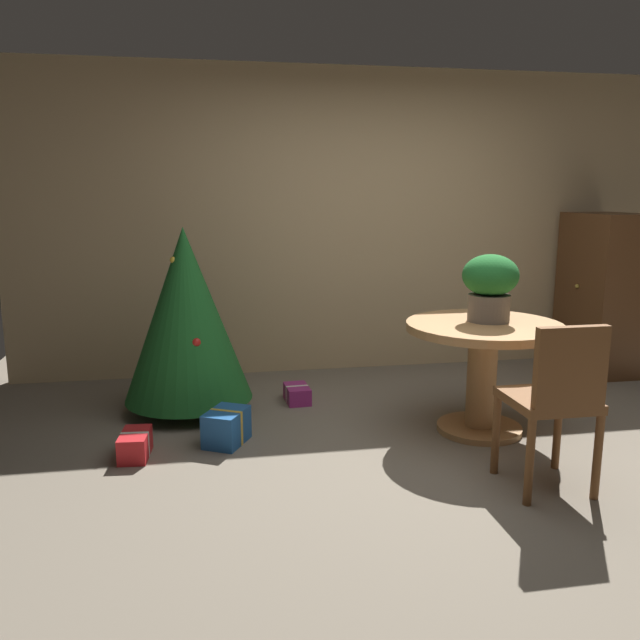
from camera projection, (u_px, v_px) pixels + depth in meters
name	position (u px, v px, depth m)	size (l,w,h in m)	color
ground_plane	(447.00, 464.00, 3.80)	(6.60, 6.60, 0.00)	#756B5B
back_wall_panel	(361.00, 223.00, 5.66)	(6.00, 0.10, 2.60)	tan
round_dining_table	(483.00, 355.00, 4.21)	(1.01, 1.01, 0.74)	#B27F4C
flower_vase	(490.00, 284.00, 4.18)	(0.36, 0.36, 0.44)	#665B51
wooden_chair_near	(556.00, 396.00, 3.35)	(0.42, 0.43, 0.93)	brown
holiday_tree	(186.00, 315.00, 4.58)	(0.91, 0.91, 1.33)	brown
gift_box_blue	(227.00, 427.00, 4.08)	(0.33, 0.37, 0.22)	#1E569E
gift_box_red	(135.00, 445.00, 3.88)	(0.19, 0.31, 0.16)	red
gift_box_purple	(297.00, 394.00, 4.90)	(0.18, 0.28, 0.13)	#9E287A
wooden_cabinet	(603.00, 293.00, 5.65)	(0.51, 0.76, 1.39)	brown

